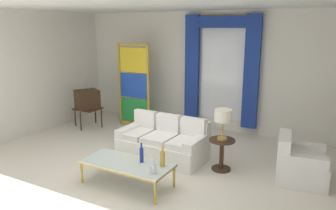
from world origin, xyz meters
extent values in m
plane|color=silver|center=(0.00, 0.00, 0.00)|extent=(16.00, 16.00, 0.00)
cube|color=white|center=(0.00, 3.06, 1.50)|extent=(8.00, 0.12, 3.00)
cube|color=white|center=(-3.66, 0.60, 1.50)|extent=(0.12, 7.00, 3.00)
cube|color=white|center=(0.00, 0.80, 3.02)|extent=(8.00, 7.60, 0.04)
cube|color=white|center=(0.41, 2.98, 1.55)|extent=(1.10, 0.02, 2.50)
cylinder|color=gold|center=(0.41, 2.90, 2.86)|extent=(2.00, 0.04, 0.04)
cube|color=navy|center=(-0.36, 2.88, 1.55)|extent=(0.36, 0.12, 2.70)
cube|color=navy|center=(1.18, 2.88, 1.55)|extent=(0.36, 0.12, 2.70)
cube|color=navy|center=(0.41, 2.88, 2.72)|extent=(1.80, 0.10, 0.28)
cube|color=white|center=(0.01, 0.63, 0.19)|extent=(1.77, 0.97, 0.38)
cube|color=white|center=(0.02, 1.00, 0.39)|extent=(1.75, 0.27, 0.78)
cube|color=white|center=(0.79, 0.60, 0.28)|extent=(0.23, 0.86, 0.56)
cube|color=white|center=(-0.77, 0.66, 0.28)|extent=(0.23, 0.86, 0.56)
cube|color=white|center=(0.59, 0.56, 0.44)|extent=(0.56, 0.76, 0.12)
cube|color=white|center=(0.60, 0.88, 0.66)|extent=(0.52, 0.16, 0.40)
cube|color=white|center=(0.01, 0.58, 0.44)|extent=(0.56, 0.76, 0.12)
cube|color=white|center=(0.02, 0.90, 0.66)|extent=(0.52, 0.16, 0.40)
cube|color=white|center=(-0.57, 0.60, 0.44)|extent=(0.56, 0.76, 0.12)
cube|color=white|center=(-0.56, 0.92, 0.66)|extent=(0.52, 0.16, 0.40)
cube|color=silver|center=(0.08, -0.68, 0.40)|extent=(1.53, 0.70, 0.02)
cube|color=gold|center=(0.08, -0.35, 0.38)|extent=(1.53, 0.04, 0.03)
cube|color=gold|center=(0.08, -1.02, 0.38)|extent=(1.53, 0.04, 0.03)
cube|color=gold|center=(-0.66, -0.68, 0.38)|extent=(0.04, 0.70, 0.03)
cube|color=gold|center=(0.83, -0.68, 0.38)|extent=(0.04, 0.70, 0.03)
cylinder|color=gold|center=(-0.64, -0.37, 0.19)|extent=(0.04, 0.04, 0.38)
cylinder|color=gold|center=(0.81, -0.37, 0.19)|extent=(0.04, 0.04, 0.38)
cylinder|color=gold|center=(-0.64, -1.00, 0.19)|extent=(0.04, 0.04, 0.38)
cylinder|color=gold|center=(0.81, -1.00, 0.19)|extent=(0.04, 0.04, 0.38)
cylinder|color=silver|center=(0.67, -0.81, 0.48)|extent=(0.10, 0.10, 0.14)
cylinder|color=silver|center=(0.67, -0.81, 0.57)|extent=(0.04, 0.04, 0.05)
sphere|color=silver|center=(0.67, -0.81, 0.61)|extent=(0.05, 0.05, 0.05)
cylinder|color=gold|center=(0.68, -0.53, 0.53)|extent=(0.08, 0.08, 0.25)
cylinder|color=gold|center=(0.68, -0.53, 0.69)|extent=(0.04, 0.04, 0.06)
sphere|color=gold|center=(0.68, -0.53, 0.74)|extent=(0.05, 0.05, 0.05)
cylinder|color=navy|center=(0.29, -0.56, 0.53)|extent=(0.07, 0.07, 0.25)
cylinder|color=navy|center=(0.29, -0.56, 0.69)|extent=(0.03, 0.03, 0.06)
sphere|color=navy|center=(0.29, -0.56, 0.73)|extent=(0.04, 0.04, 0.04)
cube|color=#382314|center=(-2.76, 1.54, 0.50)|extent=(0.62, 0.54, 0.03)
cylinder|color=#382314|center=(-3.11, 1.42, 0.25)|extent=(0.04, 0.04, 0.50)
cylinder|color=#382314|center=(-2.83, 1.90, 0.25)|extent=(0.04, 0.04, 0.50)
cylinder|color=#382314|center=(-2.69, 1.18, 0.25)|extent=(0.04, 0.04, 0.50)
cylinder|color=#382314|center=(-2.41, 1.67, 0.25)|extent=(0.04, 0.04, 0.50)
cube|color=#382314|center=(-2.76, 1.54, 0.76)|extent=(0.69, 0.72, 0.48)
cube|color=black|center=(-2.96, 1.66, 0.78)|extent=(0.20, 0.35, 0.30)
cylinder|color=gold|center=(-3.01, 1.59, 0.59)|extent=(0.03, 0.04, 0.04)
cylinder|color=gold|center=(-2.93, 1.73, 0.59)|extent=(0.03, 0.04, 0.04)
cylinder|color=silver|center=(-2.76, 1.54, 1.18)|extent=(0.07, 0.12, 0.34)
cylinder|color=silver|center=(-2.76, 1.54, 1.18)|extent=(0.07, 0.12, 0.34)
cube|color=white|center=(2.65, 0.89, 0.20)|extent=(0.90, 0.90, 0.40)
cube|color=white|center=(2.65, 0.89, 0.45)|extent=(0.78, 0.78, 0.10)
cube|color=white|center=(2.33, 0.84, 0.40)|extent=(0.31, 0.82, 0.80)
cube|color=white|center=(2.60, 1.20, 0.29)|extent=(0.75, 0.28, 0.58)
cube|color=white|center=(2.69, 0.57, 0.29)|extent=(0.75, 0.28, 0.58)
cube|color=gold|center=(-2.18, 2.21, 1.10)|extent=(0.05, 0.05, 2.20)
cube|color=gold|center=(-1.28, 2.21, 1.10)|extent=(0.05, 0.05, 2.20)
cube|color=gold|center=(-1.73, 2.21, 2.17)|extent=(0.90, 0.05, 0.06)
cube|color=gold|center=(-1.73, 2.21, 0.05)|extent=(0.90, 0.05, 0.10)
cube|color=#238E3D|center=(-1.73, 2.21, 0.43)|extent=(0.82, 0.02, 0.64)
cube|color=#1E47B7|center=(-1.73, 2.21, 1.10)|extent=(0.82, 0.02, 0.64)
cube|color=yellow|center=(-1.73, 2.21, 1.77)|extent=(0.82, 0.02, 0.64)
cylinder|color=beige|center=(-1.24, 2.03, 0.03)|extent=(0.16, 0.16, 0.06)
ellipsoid|color=navy|center=(-1.24, 2.03, 0.14)|extent=(0.18, 0.32, 0.20)
sphere|color=navy|center=(-1.24, 2.17, 0.25)|extent=(0.09, 0.09, 0.09)
cone|color=gold|center=(-1.24, 2.23, 0.25)|extent=(0.02, 0.04, 0.02)
cone|color=#317950|center=(-1.24, 1.85, 0.24)|extent=(0.44, 0.40, 0.50)
cylinder|color=#382314|center=(1.27, 0.66, 0.58)|extent=(0.48, 0.48, 0.03)
cylinder|color=#382314|center=(1.27, 0.66, 0.29)|extent=(0.08, 0.08, 0.55)
cylinder|color=#382314|center=(1.27, 0.66, 0.01)|extent=(0.36, 0.36, 0.03)
cylinder|color=#B29338|center=(1.27, 0.66, 0.61)|extent=(0.18, 0.18, 0.04)
cylinder|color=#B29338|center=(1.27, 0.66, 0.81)|extent=(0.03, 0.03, 0.36)
cylinder|color=silver|center=(1.27, 0.66, 1.05)|extent=(0.32, 0.32, 0.22)
camera|label=1|loc=(3.11, -4.83, 2.62)|focal=35.07mm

